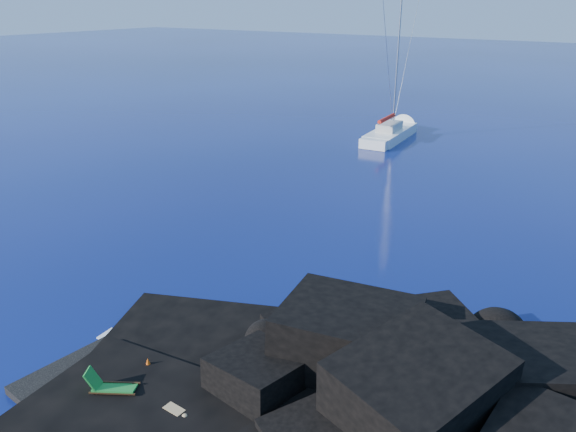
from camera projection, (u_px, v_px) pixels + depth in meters
name	position (u px, v px, depth m)	size (l,w,h in m)	color
ground	(54.00, 367.00, 22.43)	(400.00, 400.00, 0.00)	#040B3B
beach	(142.00, 401.00, 20.51)	(8.50, 6.00, 0.70)	black
surf_foam	(230.00, 346.00, 23.76)	(10.00, 8.00, 0.06)	white
sailboat	(390.00, 139.00, 58.67)	(2.92, 13.92, 14.59)	white
deck_chair	(114.00, 383.00, 20.03)	(1.72, 0.75, 1.19)	#1C822F
towel	(175.00, 415.00, 19.29)	(2.15, 1.02, 0.06)	white
sunbather	(174.00, 411.00, 19.23)	(2.05, 0.51, 0.28)	tan
marker_cone	(148.00, 364.00, 21.58)	(0.35, 0.35, 0.54)	#FB590D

